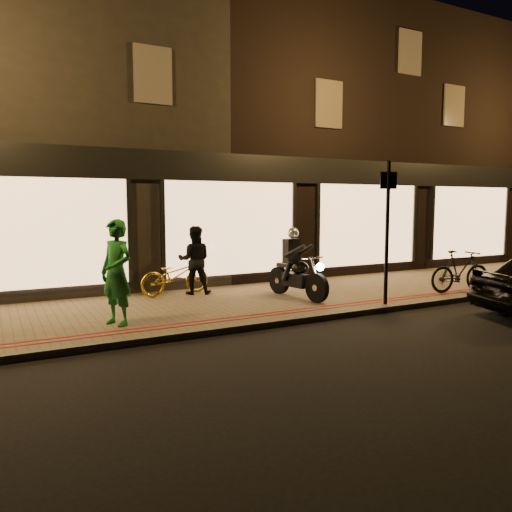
% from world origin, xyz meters
% --- Properties ---
extents(ground, '(90.00, 90.00, 0.00)m').
position_xyz_m(ground, '(0.00, 0.00, 0.00)').
color(ground, black).
rests_on(ground, ground).
extents(sidewalk, '(50.00, 4.00, 0.12)m').
position_xyz_m(sidewalk, '(0.00, 2.00, 0.06)').
color(sidewalk, brown).
rests_on(sidewalk, ground).
extents(kerb_stone, '(50.00, 0.14, 0.12)m').
position_xyz_m(kerb_stone, '(0.00, 0.05, 0.06)').
color(kerb_stone, '#59544C').
rests_on(kerb_stone, ground).
extents(red_kerb_lines, '(50.00, 0.26, 0.01)m').
position_xyz_m(red_kerb_lines, '(0.00, 0.55, 0.12)').
color(red_kerb_lines, maroon).
rests_on(red_kerb_lines, sidewalk).
extents(building_row, '(48.00, 10.11, 8.50)m').
position_xyz_m(building_row, '(-0.00, 8.99, 4.25)').
color(building_row, black).
rests_on(building_row, ground).
extents(motorcycle, '(0.64, 1.94, 1.59)m').
position_xyz_m(motorcycle, '(0.56, 1.76, 0.73)').
color(motorcycle, black).
rests_on(motorcycle, sidewalk).
extents(sign_post, '(0.34, 0.16, 3.00)m').
position_xyz_m(sign_post, '(1.83, 0.25, 1.80)').
color(sign_post, black).
rests_on(sign_post, sidewalk).
extents(bicycle_gold, '(1.79, 0.83, 0.90)m').
position_xyz_m(bicycle_gold, '(-1.73, 3.40, 0.57)').
color(bicycle_gold, gold).
rests_on(bicycle_gold, sidewalk).
extents(bicycle_dark, '(1.74, 0.72, 1.01)m').
position_xyz_m(bicycle_dark, '(4.43, 0.51, 0.63)').
color(bicycle_dark, black).
rests_on(bicycle_dark, sidewalk).
extents(person_green, '(0.72, 0.81, 1.86)m').
position_xyz_m(person_green, '(-3.59, 1.08, 1.05)').
color(person_green, '#1E722F').
rests_on(person_green, sidewalk).
extents(person_dark, '(0.95, 0.85, 1.60)m').
position_xyz_m(person_dark, '(-1.29, 3.30, 0.92)').
color(person_dark, black).
rests_on(person_dark, sidewalk).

